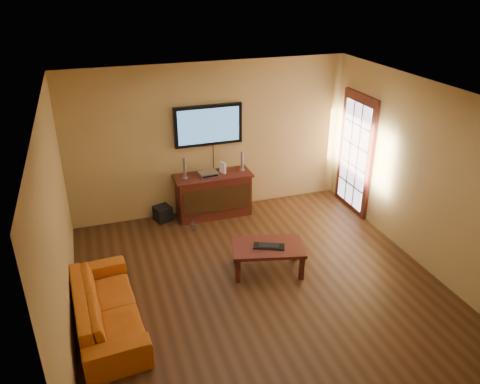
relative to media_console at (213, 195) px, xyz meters
name	(u,v)px	position (x,y,z in m)	size (l,w,h in m)	color
ground_plane	(259,284)	(0.04, -2.23, -0.40)	(5.00, 5.00, 0.00)	#38200F
room_walls	(246,159)	(0.04, -1.61, 1.29)	(5.00, 5.00, 5.00)	tan
french_door	(355,155)	(2.50, -0.53, 0.65)	(0.07, 1.02, 2.22)	#40150E
media_console	(213,195)	(0.00, 0.00, 0.00)	(1.37, 0.52, 0.79)	#40150E
television	(208,125)	(0.00, 0.22, 1.23)	(1.20, 0.08, 0.71)	black
coffee_table	(268,249)	(0.28, -1.95, -0.03)	(1.16, 0.86, 0.43)	#40150E
sofa	(106,301)	(-2.05, -2.41, -0.03)	(1.89, 0.55, 0.74)	#C05C15
speaker_left	(184,169)	(-0.50, 0.01, 0.56)	(0.10, 0.10, 0.37)	silver
speaker_right	(242,162)	(0.56, 0.05, 0.55)	(0.09, 0.09, 0.34)	silver
av_receiver	(208,174)	(-0.09, -0.01, 0.43)	(0.32, 0.23, 0.07)	silver
game_console	(223,167)	(0.19, 0.04, 0.49)	(0.04, 0.15, 0.20)	white
subwoofer	(163,213)	(-0.92, 0.08, -0.26)	(0.27, 0.27, 0.27)	black
bottle	(193,226)	(-0.49, -0.44, -0.31)	(0.06, 0.06, 0.19)	white
keyboard	(269,246)	(0.28, -1.98, 0.04)	(0.48, 0.33, 0.03)	black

